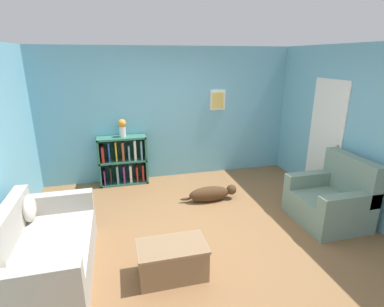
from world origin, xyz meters
TOP-DOWN VIEW (x-y plane):
  - ground_plane at (0.00, 0.00)m, footprint 14.00×14.00m
  - wall_back at (0.00, 2.25)m, footprint 5.60×0.13m
  - wall_right at (2.55, 0.02)m, footprint 0.16×5.00m
  - couch at (-1.97, -0.45)m, footprint 0.95×1.71m
  - bookshelf at (-0.97, 2.04)m, footprint 0.92×0.32m
  - recliner_chair at (2.02, -0.21)m, footprint 0.89×1.02m
  - coffee_table at (-0.54, -0.81)m, footprint 0.78×0.46m
  - dog at (0.47, 0.86)m, footprint 1.01×0.24m
  - vase at (-0.94, 2.02)m, footprint 0.15×0.15m

SIDE VIEW (x-z plane):
  - ground_plane at x=0.00m, z-range 0.00..0.00m
  - dog at x=0.47m, z-range 0.00..0.27m
  - coffee_table at x=-0.54m, z-range 0.01..0.42m
  - couch at x=-1.97m, z-range -0.11..0.70m
  - recliner_chair at x=2.02m, z-range -0.16..0.85m
  - bookshelf at x=-0.97m, z-range -0.01..0.94m
  - vase at x=-0.94m, z-range 0.97..1.31m
  - wall_right at x=2.55m, z-range -0.01..2.59m
  - wall_back at x=0.00m, z-range 0.00..2.60m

